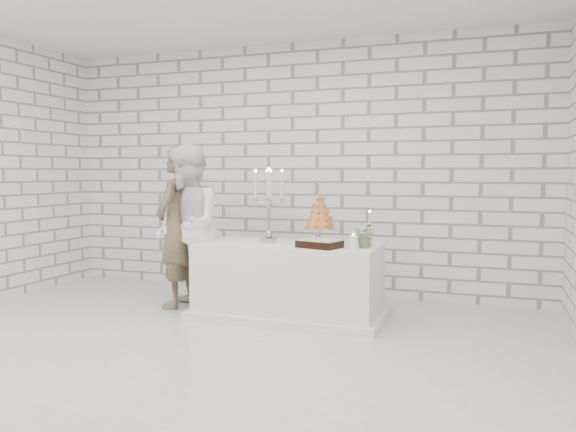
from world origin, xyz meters
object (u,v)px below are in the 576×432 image
at_px(groom, 177,227).
at_px(bride, 187,228).
at_px(cake_table, 288,281).
at_px(candelabra, 269,205).
at_px(croquembouche, 320,218).

xyz_separation_m(groom, bride, (0.20, -0.14, 0.01)).
xyz_separation_m(cake_table, candelabra, (-0.21, 0.02, 0.75)).
bearing_deg(candelabra, bride, -173.45).
height_order(cake_table, croquembouche, croquembouche).
distance_m(cake_table, croquembouche, 0.70).
relative_size(groom, croquembouche, 3.48).
bearing_deg(croquembouche, bride, -171.22).
height_order(groom, croquembouche, groom).
bearing_deg(candelabra, croquembouche, 12.63).
bearing_deg(cake_table, candelabra, 175.12).
bearing_deg(groom, bride, 50.76).
height_order(bride, croquembouche, bride).
bearing_deg(bride, candelabra, 64.29).
bearing_deg(croquembouche, cake_table, -155.54).
height_order(cake_table, bride, bride).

